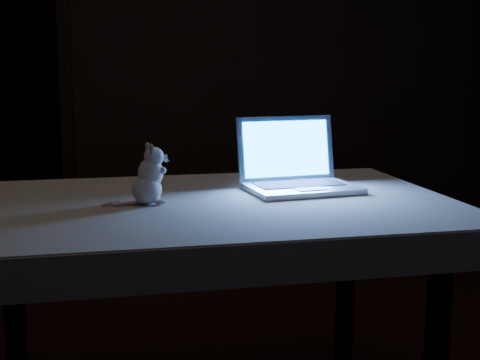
{
  "coord_description": "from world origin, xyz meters",
  "views": [
    {
      "loc": [
        -0.33,
        -2.24,
        1.25
      ],
      "look_at": [
        0.07,
        -0.09,
        0.88
      ],
      "focal_mm": 52.0,
      "sensor_mm": 36.0,
      "label": 1
    }
  ],
  "objects": [
    {
      "name": "back_wall",
      "position": [
        0.0,
        2.5,
        1.3
      ],
      "size": [
        4.5,
        0.04,
        2.6
      ],
      "primitive_type": "cube",
      "color": "black",
      "rests_on": "ground"
    },
    {
      "name": "plush_mouse",
      "position": [
        -0.22,
        -0.08,
        0.91
      ],
      "size": [
        0.14,
        0.14,
        0.19
      ],
      "primitive_type": null,
      "rotation": [
        0.0,
        0.0,
        0.02
      ],
      "color": "silver",
      "rests_on": "tablecloth"
    },
    {
      "name": "table",
      "position": [
        -0.04,
        -0.06,
        0.4
      ],
      "size": [
        1.53,
        1.01,
        0.8
      ],
      "primitive_type": null,
      "rotation": [
        0.0,
        0.0,
        0.04
      ],
      "color": "black",
      "rests_on": "floor"
    },
    {
      "name": "laptop",
      "position": [
        0.32,
        0.04,
        0.94
      ],
      "size": [
        0.41,
        0.37,
        0.25
      ],
      "primitive_type": null,
      "rotation": [
        0.0,
        0.0,
        0.14
      ],
      "color": "silver",
      "rests_on": "tablecloth"
    },
    {
      "name": "tablecloth",
      "position": [
        -0.05,
        -0.05,
        0.75
      ],
      "size": [
        1.65,
        1.14,
        0.11
      ],
      "primitive_type": null,
      "rotation": [
        0.0,
        0.0,
        0.04
      ],
      "color": "beige",
      "rests_on": "table"
    }
  ]
}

